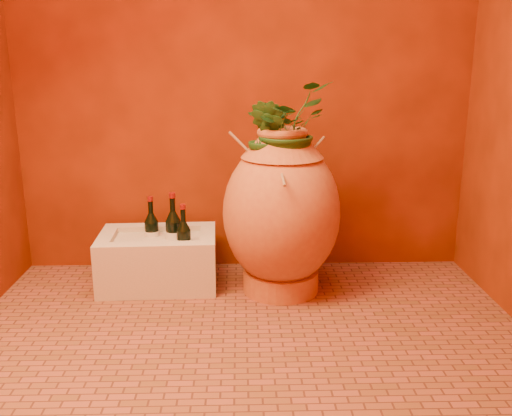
{
  "coord_description": "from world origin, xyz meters",
  "views": [
    {
      "loc": [
        -0.02,
        -2.17,
        1.2
      ],
      "look_at": [
        0.05,
        0.35,
        0.52
      ],
      "focal_mm": 40.0,
      "sensor_mm": 36.0,
      "label": 1
    }
  ],
  "objects_px": {
    "amphora": "(281,212)",
    "wine_bottle_b": "(152,233)",
    "stone_basin": "(158,260)",
    "wall_tap": "(268,126)",
    "wine_bottle_a": "(184,242)",
    "wine_bottle_c": "(174,234)"
  },
  "relations": [
    {
      "from": "amphora",
      "to": "wine_bottle_b",
      "type": "relative_size",
      "value": 2.7
    },
    {
      "from": "amphora",
      "to": "wine_bottle_b",
      "type": "bearing_deg",
      "value": 167.32
    },
    {
      "from": "wine_bottle_b",
      "to": "stone_basin",
      "type": "bearing_deg",
      "value": -56.47
    },
    {
      "from": "amphora",
      "to": "stone_basin",
      "type": "distance_m",
      "value": 0.72
    },
    {
      "from": "amphora",
      "to": "wall_tap",
      "type": "height_order",
      "value": "wall_tap"
    },
    {
      "from": "stone_basin",
      "to": "wine_bottle_a",
      "type": "distance_m",
      "value": 0.22
    },
    {
      "from": "wine_bottle_a",
      "to": "wine_bottle_b",
      "type": "bearing_deg",
      "value": 142.39
    },
    {
      "from": "wine_bottle_c",
      "to": "wall_tap",
      "type": "bearing_deg",
      "value": 22.22
    },
    {
      "from": "wine_bottle_b",
      "to": "wall_tap",
      "type": "xyz_separation_m",
      "value": [
        0.63,
        0.16,
        0.55
      ]
    },
    {
      "from": "stone_basin",
      "to": "wine_bottle_b",
      "type": "height_order",
      "value": "wine_bottle_b"
    },
    {
      "from": "amphora",
      "to": "wine_bottle_c",
      "type": "distance_m",
      "value": 0.59
    },
    {
      "from": "stone_basin",
      "to": "wall_tap",
      "type": "relative_size",
      "value": 3.72
    },
    {
      "from": "amphora",
      "to": "wine_bottle_a",
      "type": "xyz_separation_m",
      "value": [
        -0.5,
        0.01,
        -0.16
      ]
    },
    {
      "from": "amphora",
      "to": "wall_tap",
      "type": "relative_size",
      "value": 5.08
    },
    {
      "from": "wine_bottle_a",
      "to": "wine_bottle_b",
      "type": "relative_size",
      "value": 0.98
    },
    {
      "from": "amphora",
      "to": "wine_bottle_a",
      "type": "distance_m",
      "value": 0.52
    },
    {
      "from": "amphora",
      "to": "wine_bottle_c",
      "type": "xyz_separation_m",
      "value": [
        -0.56,
        0.1,
        -0.14
      ]
    },
    {
      "from": "amphora",
      "to": "wine_bottle_c",
      "type": "bearing_deg",
      "value": 169.64
    },
    {
      "from": "wine_bottle_a",
      "to": "wall_tap",
      "type": "xyz_separation_m",
      "value": [
        0.45,
        0.3,
        0.56
      ]
    },
    {
      "from": "wine_bottle_a",
      "to": "wall_tap",
      "type": "bearing_deg",
      "value": 33.84
    },
    {
      "from": "wall_tap",
      "to": "stone_basin",
      "type": "bearing_deg",
      "value": -160.43
    },
    {
      "from": "amphora",
      "to": "wine_bottle_b",
      "type": "height_order",
      "value": "amphora"
    }
  ]
}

